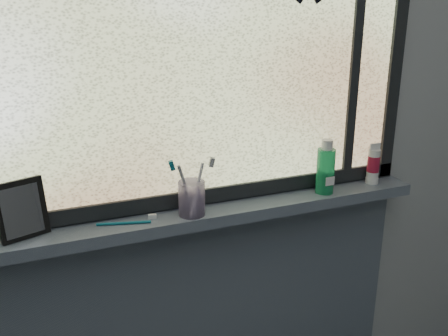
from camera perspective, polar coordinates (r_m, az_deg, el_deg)
wall_back at (r=1.61m, az=-4.07°, el=3.61°), size 3.00×0.01×2.50m
windowsill at (r=1.63m, az=-3.04°, el=-5.54°), size 1.62×0.14×0.04m
window_pane at (r=1.54m, az=-4.04°, el=13.50°), size 1.50×0.01×1.00m
frame_bottom at (r=1.65m, az=-3.62°, el=-3.32°), size 1.60×0.03×0.05m
frame_right at (r=1.93m, az=19.14°, el=13.58°), size 0.05×0.03×1.10m
frame_mullion at (r=1.82m, az=14.83°, el=13.72°), size 0.03×0.03×1.00m
vanity_mirror at (r=1.52m, az=-22.11°, el=-4.43°), size 0.15×0.11×0.17m
toothbrush_cup at (r=1.57m, az=-3.71°, el=-3.47°), size 0.10×0.10×0.11m
toothbrush_lying at (r=1.55m, az=-11.38°, el=-6.12°), size 0.20×0.07×0.01m
mouthwash_bottle at (r=1.77m, az=11.55°, el=0.16°), size 0.08×0.08×0.16m
cream_tube at (r=1.92m, az=16.72°, el=0.66°), size 0.05×0.05×0.11m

